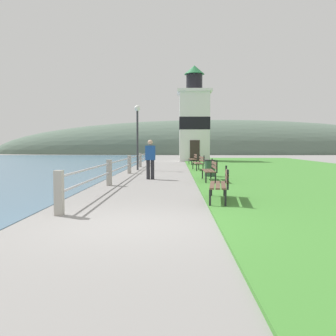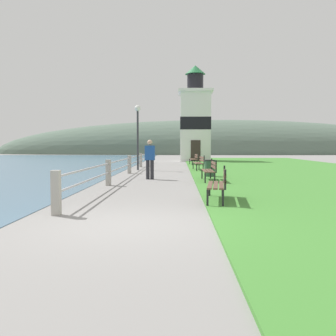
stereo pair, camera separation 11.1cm
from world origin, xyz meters
name	(u,v)px [view 1 (the left image)]	position (x,y,z in m)	size (l,w,h in m)	color
ground_plane	(127,225)	(0.00, 0.00, 0.00)	(160.00, 160.00, 0.00)	gray
grass_verge	(293,171)	(7.71, 14.79, 0.03)	(12.00, 44.37, 0.06)	#428433
seawall_railing	(129,163)	(-1.61, 13.07, 0.58)	(0.18, 24.32, 0.98)	#A8A399
park_bench_near	(221,182)	(2.12, 2.87, 0.54)	(0.67, 1.89, 0.94)	brown
park_bench_midway	(211,169)	(2.35, 8.45, 0.54)	(0.47, 1.98, 0.94)	brown
park_bench_far	(199,162)	(2.28, 15.28, 0.54)	(0.60, 2.02, 0.94)	brown
park_bench_by_lighthouse	(194,158)	(2.25, 21.52, 0.54)	(0.61, 1.88, 0.94)	brown
lighthouse	(194,121)	(2.62, 29.17, 3.89)	(3.24, 3.24, 9.13)	white
person_strolling	(150,158)	(-0.24, 9.66, 0.96)	(0.44, 0.26, 1.76)	#28282D
trash_bin	(210,169)	(2.51, 10.59, 0.42)	(0.54, 0.54, 0.84)	#2D5138
lamp_post	(137,125)	(-1.46, 15.90, 2.74)	(0.36, 0.36, 3.96)	#333338
distant_hillside	(216,154)	(8.00, 59.58, 0.00)	(80.00, 16.00, 12.00)	#566B5B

